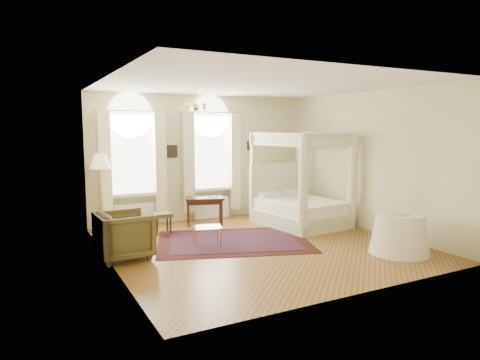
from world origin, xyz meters
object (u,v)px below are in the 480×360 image
object	(u,v)px
floor_lamp	(100,165)
writing_desk	(204,201)
canopy_bed	(301,204)
armchair	(124,235)
side_table	(400,234)
stool	(162,216)
coffee_table	(207,228)
nightstand	(294,202)

from	to	relation	value
floor_lamp	writing_desk	bearing A→B (deg)	-10.62
canopy_bed	armchair	world-z (taller)	canopy_bed
writing_desk	side_table	world-z (taller)	side_table
writing_desk	armchair	distance (m)	3.07
stool	armchair	xyz separation A→B (m)	(-1.22, -1.56, 0.04)
stool	coffee_table	distance (m)	1.56
canopy_bed	floor_lamp	bearing A→B (deg)	161.20
canopy_bed	stool	size ratio (longest dim) A/B	4.83
writing_desk	stool	world-z (taller)	writing_desk
coffee_table	writing_desk	bearing A→B (deg)	68.65
nightstand	armchair	world-z (taller)	armchair
writing_desk	armchair	xyz separation A→B (m)	(-2.42, -1.88, -0.16)
canopy_bed	stool	distance (m)	3.46
floor_lamp	side_table	size ratio (longest dim) A/B	1.61
side_table	floor_lamp	bearing A→B (deg)	137.19
canopy_bed	armchair	size ratio (longest dim) A/B	2.38
writing_desk	floor_lamp	world-z (taller)	floor_lamp
writing_desk	coffee_table	world-z (taller)	writing_desk
stool	floor_lamp	world-z (taller)	floor_lamp
armchair	side_table	distance (m)	5.30
nightstand	coffee_table	xyz separation A→B (m)	(-3.68, -2.14, 0.06)
writing_desk	side_table	size ratio (longest dim) A/B	0.92
floor_lamp	side_table	xyz separation A→B (m)	(4.84, -4.49, -1.20)
coffee_table	side_table	xyz separation A→B (m)	(3.12, -2.24, 0.02)
canopy_bed	nightstand	xyz separation A→B (m)	(0.82, 1.46, -0.22)
canopy_bed	coffee_table	xyz separation A→B (m)	(-2.86, -0.69, -0.16)
armchair	floor_lamp	bearing A→B (deg)	-2.76
coffee_table	stool	bearing A→B (deg)	108.93
nightstand	coffee_table	bearing A→B (deg)	-149.78
nightstand	coffee_table	world-z (taller)	nightstand
canopy_bed	writing_desk	world-z (taller)	canopy_bed
armchair	coffee_table	bearing A→B (deg)	-89.70
floor_lamp	coffee_table	bearing A→B (deg)	-52.53
canopy_bed	writing_desk	bearing A→B (deg)	152.89
nightstand	floor_lamp	world-z (taller)	floor_lamp
writing_desk	coffee_table	xyz separation A→B (m)	(-0.70, -1.79, -0.24)
stool	coffee_table	world-z (taller)	stool
nightstand	armchair	distance (m)	5.85
armchair	floor_lamp	distance (m)	2.60
stool	floor_lamp	size ratio (longest dim) A/B	0.26
writing_desk	side_table	xyz separation A→B (m)	(2.42, -4.03, -0.22)
stool	side_table	distance (m)	5.19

